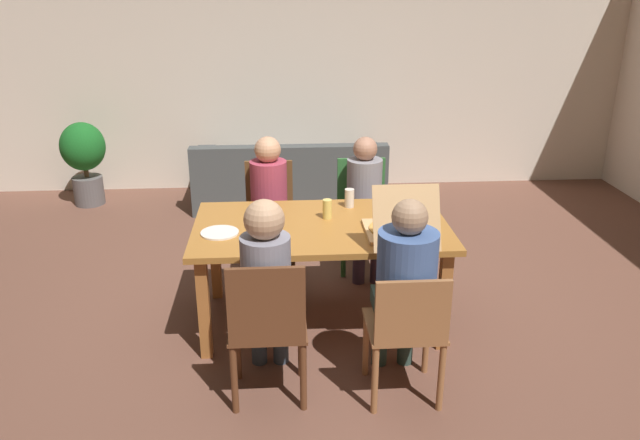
% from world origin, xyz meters
% --- Properties ---
extents(ground_plane, '(20.00, 20.00, 0.00)m').
position_xyz_m(ground_plane, '(0.00, 0.00, 0.00)').
color(ground_plane, brown).
extents(back_wall, '(7.61, 0.12, 2.89)m').
position_xyz_m(back_wall, '(0.00, 3.26, 1.44)').
color(back_wall, silver).
rests_on(back_wall, ground).
extents(dining_table, '(1.76, 1.02, 0.76)m').
position_xyz_m(dining_table, '(0.00, 0.00, 0.67)').
color(dining_table, '#A86B2C').
rests_on(dining_table, ground).
extents(chair_0, '(0.44, 0.43, 0.85)m').
position_xyz_m(chair_0, '(0.42, -0.97, 0.48)').
color(chair_0, '#9C653C').
rests_on(chair_0, ground).
extents(person_0, '(0.34, 0.52, 1.24)m').
position_xyz_m(person_0, '(0.42, -0.83, 0.72)').
color(person_0, '#2D433B').
rests_on(person_0, ground).
extents(chair_1, '(0.45, 0.39, 0.92)m').
position_xyz_m(chair_1, '(-0.37, -0.93, 0.52)').
color(chair_1, brown).
rests_on(chair_1, ground).
extents(person_1, '(0.28, 0.52, 1.24)m').
position_xyz_m(person_1, '(-0.37, -0.78, 0.72)').
color(person_1, '#35404D').
rests_on(person_1, ground).
extents(chair_2, '(0.42, 0.40, 0.93)m').
position_xyz_m(chair_2, '(-0.37, 0.94, 0.52)').
color(chair_2, brown).
rests_on(chair_2, ground).
extents(person_2, '(0.30, 0.53, 1.18)m').
position_xyz_m(person_2, '(-0.37, 0.78, 0.69)').
color(person_2, '#393644').
rests_on(person_2, ground).
extents(chair_3, '(0.43, 0.45, 0.91)m').
position_xyz_m(chair_3, '(0.42, 0.99, 0.50)').
color(chair_3, '#306B33').
rests_on(chair_3, ground).
extents(person_3, '(0.29, 0.51, 1.15)m').
position_xyz_m(person_3, '(0.42, 0.83, 0.67)').
color(person_3, '#3B2D42').
rests_on(person_3, ground).
extents(pizza_box_0, '(0.42, 0.59, 0.41)m').
position_xyz_m(pizza_box_0, '(0.49, -0.24, 0.81)').
color(pizza_box_0, tan).
rests_on(pizza_box_0, dining_table).
extents(plate_0, '(0.26, 0.26, 0.01)m').
position_xyz_m(plate_0, '(-0.69, -0.12, 0.76)').
color(plate_0, white).
rests_on(plate_0, dining_table).
extents(plate_1, '(0.21, 0.21, 0.03)m').
position_xyz_m(plate_1, '(-0.33, -0.25, 0.77)').
color(plate_1, white).
rests_on(plate_1, dining_table).
extents(drinking_glass_0, '(0.07, 0.07, 0.14)m').
position_xyz_m(drinking_glass_0, '(0.05, 0.11, 0.83)').
color(drinking_glass_0, '#DFC45F').
rests_on(drinking_glass_0, dining_table).
extents(drinking_glass_1, '(0.07, 0.07, 0.14)m').
position_xyz_m(drinking_glass_1, '(0.24, 0.34, 0.83)').
color(drinking_glass_1, silver).
rests_on(drinking_glass_1, dining_table).
extents(drinking_glass_2, '(0.07, 0.07, 0.12)m').
position_xyz_m(drinking_glass_2, '(0.54, 0.29, 0.82)').
color(drinking_glass_2, silver).
rests_on(drinking_glass_2, dining_table).
extents(couch, '(2.06, 0.87, 0.74)m').
position_xyz_m(couch, '(-0.17, 2.56, 0.26)').
color(couch, '#484D4D').
rests_on(couch, ground).
extents(potted_plant, '(0.48, 0.48, 0.92)m').
position_xyz_m(potted_plant, '(-2.39, 2.70, 0.55)').
color(potted_plant, '#5F5A5A').
rests_on(potted_plant, ground).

